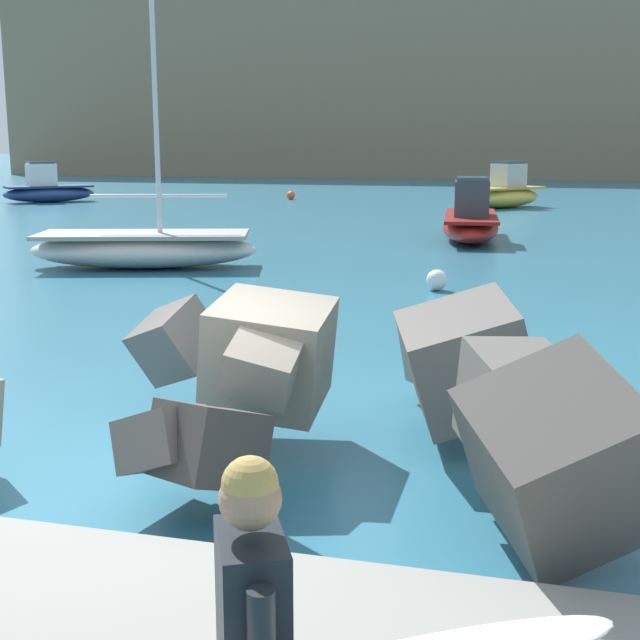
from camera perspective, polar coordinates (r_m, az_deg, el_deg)
ground_plane at (r=8.31m, az=-8.37°, el=-9.78°), size 400.00×400.00×0.00m
breakwater_jetty at (r=8.69m, az=-2.89°, el=-2.50°), size 29.95×6.49×2.33m
boat_near_left at (r=41.94m, az=11.98°, el=8.17°), size 4.26×4.49×2.15m
boat_near_centre at (r=27.56m, az=9.88°, el=6.43°), size 2.25×5.81×1.98m
boat_mid_left at (r=21.67m, az=-11.49°, el=4.70°), size 5.86×3.54×7.81m
boat_mid_right at (r=46.97m, az=-17.45°, el=8.18°), size 4.45×4.45×2.07m
mooring_buoy_inner at (r=18.10m, az=7.69°, el=2.61°), size 0.44×0.44×0.44m
mooring_buoy_middle at (r=47.02m, az=-1.93°, el=8.19°), size 0.44×0.44×0.44m
headland_bluff at (r=90.28m, az=14.89°, el=15.02°), size 99.92×34.76×17.92m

